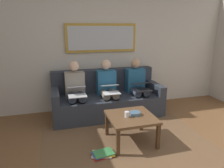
{
  "coord_description": "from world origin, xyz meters",
  "views": [
    {
      "loc": [
        1.03,
        1.9,
        1.76
      ],
      "look_at": [
        0.0,
        -1.7,
        0.75
      ],
      "focal_mm": 33.65,
      "sensor_mm": 36.0,
      "label": 1
    }
  ],
  "objects_px": {
    "couch": "(107,99)",
    "coffee_table": "(131,119)",
    "person_middle": "(107,86)",
    "framed_mirror": "(102,38)",
    "magazine_stack": "(103,154)",
    "laptop_black": "(141,86)",
    "laptop_white": "(110,89)",
    "person_left": "(137,84)",
    "bowl": "(135,113)",
    "laptop_silver": "(77,91)",
    "person_right": "(75,89)",
    "cup": "(127,114)"
  },
  "relations": [
    {
      "from": "person_right",
      "to": "framed_mirror",
      "type": "bearing_deg",
      "value": -144.47
    },
    {
      "from": "laptop_black",
      "to": "person_right",
      "type": "bearing_deg",
      "value": -10.93
    },
    {
      "from": "bowl",
      "to": "person_middle",
      "type": "bearing_deg",
      "value": -82.28
    },
    {
      "from": "couch",
      "to": "person_middle",
      "type": "height_order",
      "value": "person_middle"
    },
    {
      "from": "coffee_table",
      "to": "laptop_black",
      "type": "bearing_deg",
      "value": -121.75
    },
    {
      "from": "person_left",
      "to": "magazine_stack",
      "type": "distance_m",
      "value": 1.86
    },
    {
      "from": "bowl",
      "to": "laptop_white",
      "type": "relative_size",
      "value": 0.48
    },
    {
      "from": "laptop_silver",
      "to": "magazine_stack",
      "type": "xyz_separation_m",
      "value": [
        -0.2,
        1.18,
        -0.6
      ]
    },
    {
      "from": "couch",
      "to": "person_left",
      "type": "distance_m",
      "value": 0.71
    },
    {
      "from": "bowl",
      "to": "laptop_silver",
      "type": "height_order",
      "value": "laptop_silver"
    },
    {
      "from": "cup",
      "to": "person_left",
      "type": "xyz_separation_m",
      "value": [
        -0.64,
        -1.17,
        0.12
      ]
    },
    {
      "from": "laptop_black",
      "to": "laptop_white",
      "type": "distance_m",
      "value": 0.64
    },
    {
      "from": "bowl",
      "to": "person_left",
      "type": "height_order",
      "value": "person_left"
    },
    {
      "from": "laptop_black",
      "to": "coffee_table",
      "type": "bearing_deg",
      "value": 58.25
    },
    {
      "from": "framed_mirror",
      "to": "laptop_white",
      "type": "relative_size",
      "value": 4.22
    },
    {
      "from": "person_right",
      "to": "magazine_stack",
      "type": "distance_m",
      "value": 1.53
    },
    {
      "from": "couch",
      "to": "bowl",
      "type": "height_order",
      "value": "couch"
    },
    {
      "from": "couch",
      "to": "person_left",
      "type": "xyz_separation_m",
      "value": [
        -0.64,
        0.07,
        0.3
      ]
    },
    {
      "from": "cup",
      "to": "bowl",
      "type": "relative_size",
      "value": 0.52
    },
    {
      "from": "couch",
      "to": "laptop_white",
      "type": "distance_m",
      "value": 0.45
    },
    {
      "from": "laptop_black",
      "to": "laptop_silver",
      "type": "xyz_separation_m",
      "value": [
        1.28,
        -0.02,
        -0.0
      ]
    },
    {
      "from": "cup",
      "to": "laptop_black",
      "type": "distance_m",
      "value": 1.14
    },
    {
      "from": "cup",
      "to": "laptop_white",
      "type": "relative_size",
      "value": 0.25
    },
    {
      "from": "framed_mirror",
      "to": "person_right",
      "type": "xyz_separation_m",
      "value": [
        0.64,
        0.46,
        -0.94
      ]
    },
    {
      "from": "laptop_black",
      "to": "laptop_white",
      "type": "xyz_separation_m",
      "value": [
        0.64,
        -0.0,
        0.0
      ]
    },
    {
      "from": "coffee_table",
      "to": "person_right",
      "type": "height_order",
      "value": "person_right"
    },
    {
      "from": "couch",
      "to": "person_right",
      "type": "xyz_separation_m",
      "value": [
        0.64,
        0.07,
        0.3
      ]
    },
    {
      "from": "laptop_black",
      "to": "cup",
      "type": "bearing_deg",
      "value": 55.35
    },
    {
      "from": "cup",
      "to": "magazine_stack",
      "type": "relative_size",
      "value": 0.27
    },
    {
      "from": "framed_mirror",
      "to": "laptop_black",
      "type": "height_order",
      "value": "framed_mirror"
    },
    {
      "from": "couch",
      "to": "person_right",
      "type": "distance_m",
      "value": 0.71
    },
    {
      "from": "laptop_white",
      "to": "coffee_table",
      "type": "bearing_deg",
      "value": 95.17
    },
    {
      "from": "couch",
      "to": "coffee_table",
      "type": "height_order",
      "value": "couch"
    },
    {
      "from": "person_left",
      "to": "laptop_white",
      "type": "distance_m",
      "value": 0.68
    },
    {
      "from": "cup",
      "to": "person_right",
      "type": "relative_size",
      "value": 0.08
    },
    {
      "from": "coffee_table",
      "to": "magazine_stack",
      "type": "bearing_deg",
      "value": 26.26
    },
    {
      "from": "coffee_table",
      "to": "laptop_black",
      "type": "distance_m",
      "value": 1.09
    },
    {
      "from": "couch",
      "to": "coffee_table",
      "type": "distance_m",
      "value": 1.22
    },
    {
      "from": "laptop_white",
      "to": "person_right",
      "type": "bearing_deg",
      "value": -20.73
    },
    {
      "from": "bowl",
      "to": "person_right",
      "type": "bearing_deg",
      "value": -54.91
    },
    {
      "from": "couch",
      "to": "bowl",
      "type": "bearing_deg",
      "value": 97.28
    },
    {
      "from": "laptop_silver",
      "to": "laptop_white",
      "type": "bearing_deg",
      "value": 178.9
    },
    {
      "from": "coffee_table",
      "to": "cup",
      "type": "relative_size",
      "value": 7.8
    },
    {
      "from": "bowl",
      "to": "laptop_silver",
      "type": "distance_m",
      "value": 1.21
    },
    {
      "from": "coffee_table",
      "to": "laptop_black",
      "type": "relative_size",
      "value": 2.04
    },
    {
      "from": "person_left",
      "to": "laptop_white",
      "type": "bearing_deg",
      "value": 20.73
    },
    {
      "from": "person_right",
      "to": "coffee_table",
      "type": "bearing_deg",
      "value": 122.15
    },
    {
      "from": "laptop_black",
      "to": "person_middle",
      "type": "xyz_separation_m",
      "value": [
        0.64,
        -0.25,
        -0.02
      ]
    },
    {
      "from": "bowl",
      "to": "person_middle",
      "type": "distance_m",
      "value": 1.15
    },
    {
      "from": "framed_mirror",
      "to": "magazine_stack",
      "type": "height_order",
      "value": "framed_mirror"
    }
  ]
}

